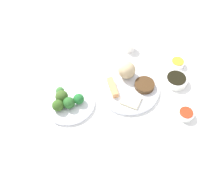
# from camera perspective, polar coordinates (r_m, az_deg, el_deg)

# --- Properties ---
(tabletop) EXTENTS (2.20, 2.20, 0.02)m
(tabletop) POSITION_cam_1_polar(r_m,az_deg,el_deg) (1.20, 4.39, -1.43)
(tabletop) COLOR white
(tabletop) RESTS_ON ground
(main_plate) EXTENTS (0.27, 0.27, 0.02)m
(main_plate) POSITION_cam_1_polar(r_m,az_deg,el_deg) (1.20, 3.47, 0.11)
(main_plate) COLOR white
(main_plate) RESTS_ON tabletop
(rice_scoop) EXTENTS (0.08, 0.08, 0.08)m
(rice_scoop) POSITION_cam_1_polar(r_m,az_deg,el_deg) (1.20, 3.12, 4.11)
(rice_scoop) COLOR #CAB183
(rice_scoop) RESTS_ON main_plate
(spring_roll) EXTENTS (0.10, 0.05, 0.03)m
(spring_roll) POSITION_cam_1_polar(r_m,az_deg,el_deg) (1.17, 0.14, 0.46)
(spring_roll) COLOR tan
(spring_roll) RESTS_ON main_plate
(crab_rangoon_wonton) EXTENTS (0.09, 0.10, 0.01)m
(crab_rangoon_wonton) POSITION_cam_1_polar(r_m,az_deg,el_deg) (1.15, 3.98, -2.25)
(crab_rangoon_wonton) COLOR beige
(crab_rangoon_wonton) RESTS_ON main_plate
(stir_fry_heap) EXTENTS (0.09, 0.09, 0.02)m
(stir_fry_heap) POSITION_cam_1_polar(r_m,az_deg,el_deg) (1.19, 6.84, 0.93)
(stir_fry_heap) COLOR #442C15
(stir_fry_heap) RESTS_ON main_plate
(broccoli_plate) EXTENTS (0.22, 0.22, 0.01)m
(broccoli_plate) POSITION_cam_1_polar(r_m,az_deg,el_deg) (1.17, -8.96, -2.74)
(broccoli_plate) COLOR white
(broccoli_plate) RESTS_ON tabletop
(broccoli_floret_0) EXTENTS (0.05, 0.05, 0.05)m
(broccoli_floret_0) POSITION_cam_1_polar(r_m,az_deg,el_deg) (1.14, -7.00, -1.98)
(broccoli_floret_0) COLOR #216E2E
(broccoli_floret_0) RESTS_ON broccoli_plate
(broccoli_floret_1) EXTENTS (0.05, 0.05, 0.05)m
(broccoli_floret_1) POSITION_cam_1_polar(r_m,az_deg,el_deg) (1.15, -10.49, -1.44)
(broccoli_floret_1) COLOR #3A5A21
(broccoli_floret_1) RESTS_ON broccoli_plate
(broccoli_floret_2) EXTENTS (0.05, 0.05, 0.05)m
(broccoli_floret_2) POSITION_cam_1_polar(r_m,az_deg,el_deg) (1.13, -9.02, -2.78)
(broccoli_floret_2) COLOR #2A6327
(broccoli_floret_2) RESTS_ON broccoli_plate
(broccoli_floret_3) EXTENTS (0.04, 0.04, 0.04)m
(broccoli_floret_3) POSITION_cam_1_polar(r_m,az_deg,el_deg) (1.18, -10.82, -0.30)
(broccoli_floret_3) COLOR #3C7333
(broccoli_floret_3) RESTS_ON broccoli_plate
(broccoli_floret_4) EXTENTS (0.05, 0.05, 0.05)m
(broccoli_floret_4) POSITION_cam_1_polar(r_m,az_deg,el_deg) (1.13, -11.26, -3.30)
(broccoli_floret_4) COLOR #345A1E
(broccoli_floret_4) RESTS_ON broccoli_plate
(soy_sauce_bowl) EXTENTS (0.10, 0.10, 0.03)m
(soy_sauce_bowl) POSITION_cam_1_polar(r_m,az_deg,el_deg) (1.25, 13.23, 1.91)
(soy_sauce_bowl) COLOR white
(soy_sauce_bowl) RESTS_ON tabletop
(soy_sauce_bowl_liquid) EXTENTS (0.08, 0.08, 0.00)m
(soy_sauce_bowl_liquid) POSITION_cam_1_polar(r_m,az_deg,el_deg) (1.24, 13.38, 2.41)
(soy_sauce_bowl_liquid) COLOR black
(soy_sauce_bowl_liquid) RESTS_ON soy_sauce_bowl
(sauce_ramekin_hot_mustard) EXTENTS (0.07, 0.07, 0.03)m
(sauce_ramekin_hot_mustard) POSITION_cam_1_polar(r_m,az_deg,el_deg) (1.32, 13.53, 5.34)
(sauce_ramekin_hot_mustard) COLOR white
(sauce_ramekin_hot_mustard) RESTS_ON tabletop
(sauce_ramekin_hot_mustard_liquid) EXTENTS (0.06, 0.06, 0.00)m
(sauce_ramekin_hot_mustard_liquid) POSITION_cam_1_polar(r_m,az_deg,el_deg) (1.31, 13.66, 5.80)
(sauce_ramekin_hot_mustard_liquid) COLOR gold
(sauce_ramekin_hot_mustard_liquid) RESTS_ON sauce_ramekin_hot_mustard
(sauce_ramekin_sweet_and_sour) EXTENTS (0.07, 0.07, 0.03)m
(sauce_ramekin_sweet_and_sour) POSITION_cam_1_polar(r_m,az_deg,el_deg) (1.15, 15.15, -5.06)
(sauce_ramekin_sweet_and_sour) COLOR white
(sauce_ramekin_sweet_and_sour) RESTS_ON tabletop
(sauce_ramekin_sweet_and_sour_liquid) EXTENTS (0.06, 0.06, 0.00)m
(sauce_ramekin_sweet_and_sour_liquid) POSITION_cam_1_polar(r_m,az_deg,el_deg) (1.14, 15.32, -4.64)
(sauce_ramekin_sweet_and_sour_liquid) COLOR red
(sauce_ramekin_sweet_and_sour_liquid) RESTS_ON sauce_ramekin_sweet_and_sour
(teacup) EXTENTS (0.06, 0.06, 0.05)m
(teacup) POSITION_cam_1_polar(r_m,az_deg,el_deg) (1.36, 3.50, 9.08)
(teacup) COLOR white
(teacup) RESTS_ON tabletop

